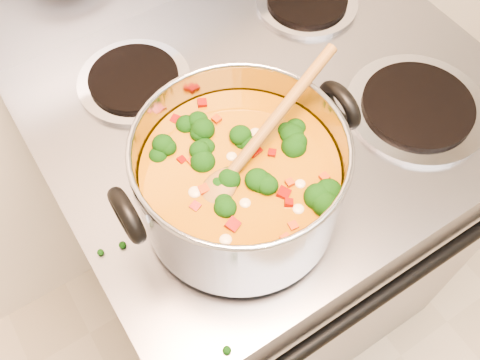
% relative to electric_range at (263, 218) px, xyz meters
% --- Properties ---
extents(electric_range, '(0.79, 0.71, 1.08)m').
position_rel_electric_range_xyz_m(electric_range, '(0.00, 0.00, 0.00)').
color(electric_range, gray).
rests_on(electric_range, ground).
extents(stockpot, '(0.34, 0.28, 0.17)m').
position_rel_electric_range_xyz_m(stockpot, '(-0.17, -0.16, 0.54)').
color(stockpot, '#9C9CA4').
rests_on(stockpot, electric_range).
extents(wooden_spoon, '(0.27, 0.11, 0.10)m').
position_rel_electric_range_xyz_m(wooden_spoon, '(-0.15, -0.16, 0.59)').
color(wooden_spoon, brown).
rests_on(wooden_spoon, stockpot).
extents(cooktop_crumbs, '(0.36, 0.31, 0.01)m').
position_rel_electric_range_xyz_m(cooktop_crumbs, '(-0.15, -0.03, 0.46)').
color(cooktop_crumbs, black).
rests_on(cooktop_crumbs, electric_range).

